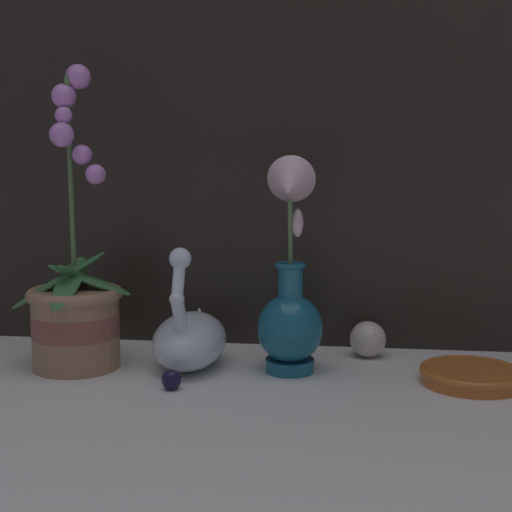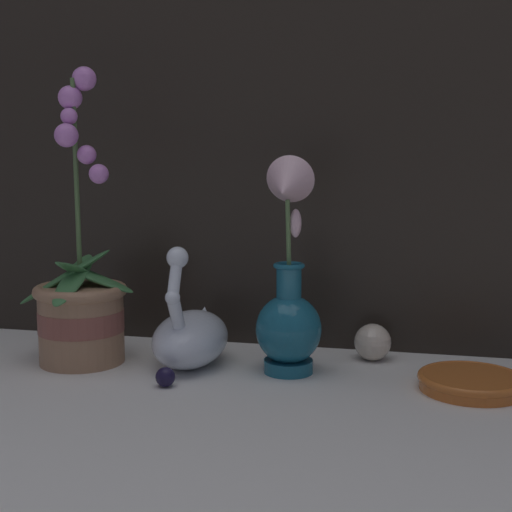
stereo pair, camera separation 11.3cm
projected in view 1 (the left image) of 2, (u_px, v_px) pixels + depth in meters
The scene contains 8 objects.
ground_plane at pixel (271, 398), 1.01m from camera, with size 2.80×2.80×0.00m, color silver.
window_backdrop at pixel (290, 4), 1.23m from camera, with size 2.80×0.03×1.20m.
orchid_potted_plant at pixel (75, 308), 1.14m from camera, with size 0.20×0.20×0.48m.
swan_figurine at pixel (190, 337), 1.15m from camera, with size 0.12×0.20×0.20m.
blue_vase at pixel (290, 297), 1.11m from camera, with size 0.10×0.12×0.34m.
glass_sphere at pixel (368, 339), 1.21m from camera, with size 0.06×0.06×0.06m.
amber_dish at pixel (472, 375), 1.07m from camera, with size 0.16×0.16×0.02m.
glass_bauble at pixel (171, 380), 1.04m from camera, with size 0.03×0.03×0.03m.
Camera 1 is at (0.10, -0.97, 0.34)m, focal length 50.00 mm.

